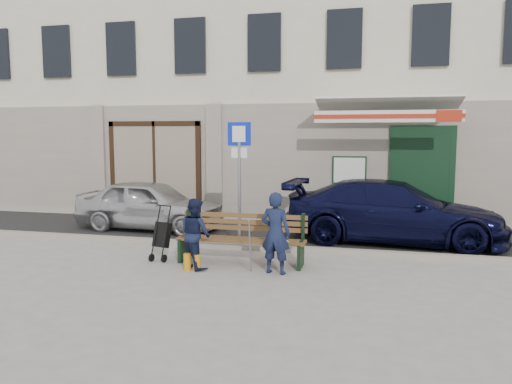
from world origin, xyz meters
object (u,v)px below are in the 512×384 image
(man, at_px, (275,233))
(woman, at_px, (195,234))
(car_silver, at_px, (150,205))
(car_navy, at_px, (393,211))
(bench, at_px, (239,239))
(stroller, at_px, (162,236))
(parking_sign, at_px, (239,164))

(man, xyz_separation_m, woman, (-1.45, -0.01, -0.08))
(car_silver, height_order, car_navy, car_navy)
(man, bearing_deg, car_navy, -115.69)
(car_navy, xyz_separation_m, bench, (-2.84, -2.58, -0.23))
(woman, distance_m, stroller, 0.97)
(car_silver, xyz_separation_m, man, (3.83, -3.14, 0.08))
(car_navy, bearing_deg, bench, 135.75)
(car_silver, height_order, man, man)
(parking_sign, bearing_deg, car_navy, 16.56)
(man, relative_size, woman, 1.12)
(bench, bearing_deg, stroller, -177.60)
(parking_sign, distance_m, woman, 2.18)
(bench, relative_size, stroller, 2.33)
(car_silver, xyz_separation_m, car_navy, (5.87, -0.07, 0.05))
(bench, bearing_deg, parking_sign, 104.76)
(parking_sign, xyz_separation_m, woman, (-0.30, -1.84, -1.13))
(bench, xyz_separation_m, woman, (-0.65, -0.50, 0.17))
(car_navy, height_order, woman, car_navy)
(man, relative_size, stroller, 1.37)
(car_navy, relative_size, stroller, 4.60)
(car_silver, bearing_deg, woman, -140.21)
(car_navy, distance_m, bench, 3.84)
(car_silver, xyz_separation_m, stroller, (1.53, -2.71, -0.17))
(car_navy, height_order, bench, car_navy)
(car_navy, xyz_separation_m, parking_sign, (-3.19, -1.24, 1.08))
(bench, relative_size, woman, 1.90)
(parking_sign, distance_m, stroller, 2.23)
(car_navy, xyz_separation_m, stroller, (-4.34, -2.64, -0.23))
(car_silver, height_order, bench, car_silver)
(car_silver, distance_m, car_navy, 5.87)
(stroller, bearing_deg, car_silver, 134.21)
(car_navy, relative_size, woman, 3.75)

